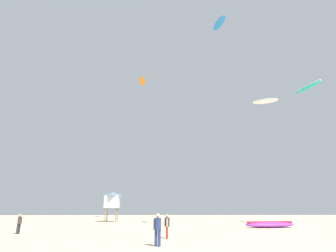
{
  "coord_description": "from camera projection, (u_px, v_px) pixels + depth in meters",
  "views": [
    {
      "loc": [
        -0.82,
        -10.73,
        2.23
      ],
      "look_at": [
        0.0,
        18.66,
        10.57
      ],
      "focal_mm": 30.05,
      "sensor_mm": 36.0,
      "label": 1
    }
  ],
  "objects": [
    {
      "name": "kite_grounded_near",
      "position": [
        270.0,
        225.0,
        29.36
      ],
      "size": [
        5.62,
        2.31,
        0.67
      ],
      "color": "purple",
      "rests_on": "ground"
    },
    {
      "name": "kite_aloft_2",
      "position": [
        219.0,
        23.0,
        33.75
      ],
      "size": [
        1.47,
        3.07,
        0.43
      ],
      "color": "blue"
    },
    {
      "name": "person_midground",
      "position": [
        19.0,
        222.0,
        23.03
      ],
      "size": [
        0.35,
        0.46,
        1.55
      ],
      "rotation": [
        0.0,
        0.0,
        2.64
      ],
      "color": "#2D2D33",
      "rests_on": "ground"
    },
    {
      "name": "kite_aloft_3",
      "position": [
        308.0,
        87.0,
        35.53
      ],
      "size": [
        2.39,
        4.3,
        0.79
      ],
      "color": "#19B29E"
    },
    {
      "name": "kite_aloft_4",
      "position": [
        142.0,
        81.0,
        52.44
      ],
      "size": [
        1.24,
        3.95,
        0.51
      ],
      "color": "orange"
    },
    {
      "name": "person_foreground",
      "position": [
        158.0,
        227.0,
        16.14
      ],
      "size": [
        0.57,
        0.4,
        1.78
      ],
      "rotation": [
        0.0,
        0.0,
        1.26
      ],
      "color": "navy",
      "rests_on": "ground"
    },
    {
      "name": "person_left",
      "position": [
        167.0,
        224.0,
        19.93
      ],
      "size": [
        0.37,
        0.54,
        1.62
      ],
      "rotation": [
        0.0,
        0.0,
        3.1
      ],
      "color": "#B21E23",
      "rests_on": "ground"
    },
    {
      "name": "lifeguard_tower",
      "position": [
        112.0,
        200.0,
        40.68
      ],
      "size": [
        2.3,
        2.3,
        4.15
      ],
      "color": "#8C704C",
      "rests_on": "ground"
    },
    {
      "name": "kite_aloft_0",
      "position": [
        265.0,
        101.0,
        49.51
      ],
      "size": [
        4.51,
        2.94,
        0.84
      ],
      "color": "white"
    }
  ]
}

